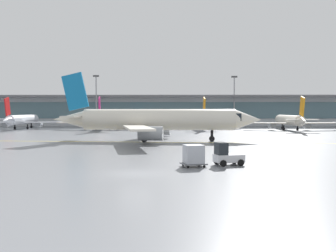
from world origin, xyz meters
The scene contains 12 objects.
ground_plane centered at (0.00, 0.00, 0.00)m, with size 400.00×400.00×0.00m, color slate.
taxiway_centreline_stripe centered at (0.69, 29.40, 0.00)m, with size 110.00×0.36×0.01m, color yellow.
terminal_concourse centered at (0.00, 91.55, 4.92)m, with size 175.08×11.00×9.60m.
gate_airplane_1 centered at (-36.71, 69.90, 2.45)m, with size 22.89×24.58×8.15m.
gate_airplane_2 centered at (-14.78, 66.50, 2.45)m, with size 22.79×24.63×8.15m.
gate_airplane_3 centered at (9.80, 70.19, 2.45)m, with size 22.86×24.62×8.15m.
gate_airplane_4 centered at (31.79, 64.75, 2.45)m, with size 22.90×24.56×8.15m.
taxiing_regional_jet centered at (0.26, 31.43, 3.37)m, with size 33.96×31.48×11.24m.
baggage_tug centered at (7.86, 4.53, 0.89)m, with size 2.89×2.19×2.10m.
cargo_dolly_lead centered at (4.83, 3.65, 1.05)m, with size 2.46×2.12×1.94m.
apron_light_mast_1 centered at (-20.17, 84.51, 8.44)m, with size 1.80×0.36×15.48m.
apron_light_mast_2 centered at (21.42, 85.64, 8.34)m, with size 1.80×0.36×15.30m.
Camera 1 is at (3.04, -29.91, 5.02)m, focal length 40.77 mm.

